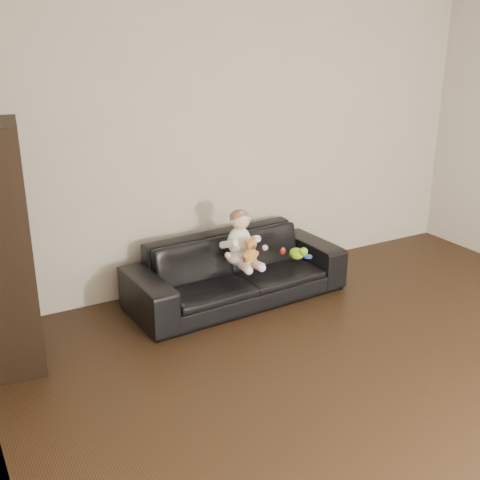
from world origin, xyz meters
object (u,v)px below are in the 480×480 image
baby (241,241)px  toy_blue_disc (307,256)px  sofa (236,270)px  toy_rattle (283,252)px  teddy_bear (250,251)px  toy_green (297,254)px

baby → toy_blue_disc: 0.65m
sofa → baby: baby is taller
sofa → baby: 0.32m
toy_rattle → sofa: bearing=168.6°
teddy_bear → toy_blue_disc: size_ratio=2.67×
toy_blue_disc → toy_green: bearing=174.8°
teddy_bear → toy_green: teddy_bear is taller
toy_green → toy_blue_disc: toy_green is taller
baby → toy_blue_disc: baby is taller
teddy_bear → toy_rattle: bearing=17.5°
toy_blue_disc → sofa: bearing=157.6°
teddy_bear → toy_rattle: size_ratio=3.90×
teddy_bear → toy_green: bearing=-1.0°
teddy_bear → toy_rattle: teddy_bear is taller
toy_green → toy_rattle: bearing=108.2°
baby → toy_rattle: (0.44, 0.02, -0.18)m
toy_green → toy_blue_disc: (0.11, -0.01, -0.04)m
teddy_bear → toy_green: (0.48, 0.02, -0.12)m
toy_rattle → toy_blue_disc: toy_rattle is taller
baby → toy_blue_disc: size_ratio=5.64×
toy_rattle → toy_blue_disc: bearing=-44.4°
baby → toy_blue_disc: (0.60, -0.14, -0.21)m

